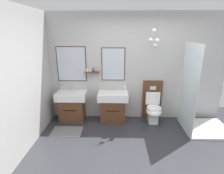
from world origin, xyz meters
TOP-DOWN VIEW (x-y plane):
  - ground_plane at (0.00, 0.00)m, footprint 5.62×4.76m
  - wall_back at (-0.02, 1.72)m, footprint 4.42×0.53m
  - wall_left at (-2.15, 0.00)m, footprint 0.12×3.56m
  - bath_mat at (-1.54, 0.86)m, footprint 0.68×0.44m
  - vanity_sink_left at (-1.54, 1.45)m, footprint 0.73×0.50m
  - tap_on_left_sink at (-1.54, 1.63)m, footprint 0.03×0.13m
  - vanity_sink_right at (-0.52, 1.45)m, footprint 0.73×0.50m
  - tap_on_right_sink at (-0.52, 1.63)m, footprint 0.03×0.13m
  - toilet at (0.47, 1.46)m, footprint 0.48×0.62m
  - toothbrush_cup at (-1.83, 1.62)m, footprint 0.07×0.07m
  - soap_dispenser at (-0.22, 1.63)m, footprint 0.06×0.06m
  - shower_tray at (1.44, 1.06)m, footprint 1.01×0.93m

SIDE VIEW (x-z plane):
  - ground_plane at x=0.00m, z-range -0.10..0.00m
  - bath_mat at x=-1.54m, z-range 0.00..0.01m
  - toilet at x=0.47m, z-range -0.12..0.88m
  - shower_tray at x=1.44m, z-range -0.58..1.37m
  - vanity_sink_left at x=-1.54m, z-range 0.03..0.77m
  - vanity_sink_right at x=-0.52m, z-range 0.03..0.77m
  - toothbrush_cup at x=-1.83m, z-range 0.70..0.89m
  - soap_dispenser at x=-0.22m, z-range 0.73..0.90m
  - tap_on_left_sink at x=-1.54m, z-range 0.75..0.87m
  - tap_on_right_sink at x=-0.52m, z-range 0.75..0.87m
  - wall_left at x=-2.15m, z-range 0.00..2.62m
  - wall_back at x=-0.02m, z-range 0.00..2.62m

